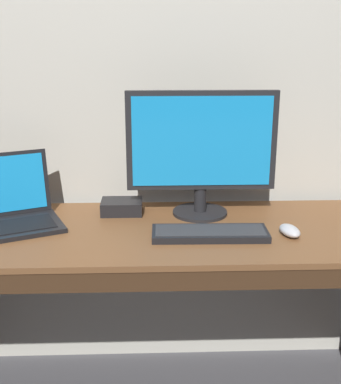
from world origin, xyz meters
TOP-DOWN VIEW (x-y plane):
  - back_wall at (0.00, 0.38)m, footprint 3.94×0.04m
  - desk at (0.00, -0.01)m, footprint 1.86×0.62m
  - laptop_black at (-0.50, 0.05)m, footprint 0.41×0.39m
  - external_monitor at (0.20, 0.15)m, footprint 0.56×0.21m
  - wired_keyboard at (0.22, -0.08)m, footprint 0.41×0.14m
  - computer_mouse at (0.50, -0.08)m, footprint 0.08×0.12m
  - external_drive_box at (-0.11, 0.18)m, footprint 0.16×0.12m

SIDE VIEW (x-z plane):
  - desk at x=0.00m, z-range 0.16..0.93m
  - wired_keyboard at x=0.22m, z-range 0.77..0.80m
  - computer_mouse at x=0.50m, z-range 0.77..0.81m
  - external_drive_box at x=-0.11m, z-range 0.77..0.82m
  - laptop_black at x=-0.50m, z-range 0.70..0.95m
  - external_monitor at x=0.20m, z-range 0.80..1.28m
  - back_wall at x=0.00m, z-range 0.00..2.87m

